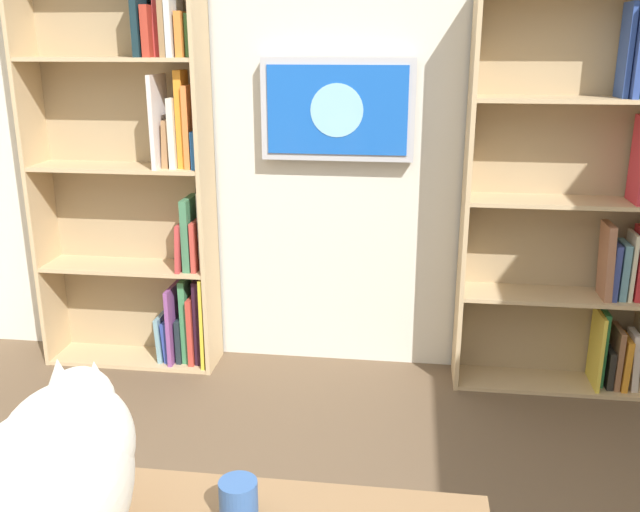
{
  "coord_description": "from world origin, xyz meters",
  "views": [
    {
      "loc": [
        -0.39,
        1.36,
        1.72
      ],
      "look_at": [
        -0.06,
        -1.09,
        0.95
      ],
      "focal_mm": 38.88,
      "sensor_mm": 36.0,
      "label": 1
    }
  ],
  "objects_px": {
    "bookshelf_left": "(586,200)",
    "bookshelf_right": "(144,171)",
    "cat": "(44,494)",
    "wall_mounted_tv": "(338,110)",
    "coffee_mug": "(239,502)"
  },
  "relations": [
    {
      "from": "bookshelf_left",
      "to": "bookshelf_right",
      "type": "height_order",
      "value": "bookshelf_right"
    },
    {
      "from": "cat",
      "to": "wall_mounted_tv",
      "type": "bearing_deg",
      "value": -95.44
    },
    {
      "from": "bookshelf_right",
      "to": "cat",
      "type": "xyz_separation_m",
      "value": [
        -0.76,
        2.46,
        -0.12
      ]
    },
    {
      "from": "bookshelf_right",
      "to": "coffee_mug",
      "type": "relative_size",
      "value": 22.79
    },
    {
      "from": "bookshelf_right",
      "to": "coffee_mug",
      "type": "bearing_deg",
      "value": 115.15
    },
    {
      "from": "bookshelf_right",
      "to": "coffee_mug",
      "type": "xyz_separation_m",
      "value": [
        -1.06,
        2.26,
        -0.26
      ]
    },
    {
      "from": "bookshelf_right",
      "to": "bookshelf_left",
      "type": "bearing_deg",
      "value": -179.99
    },
    {
      "from": "bookshelf_right",
      "to": "wall_mounted_tv",
      "type": "distance_m",
      "value": 1.06
    },
    {
      "from": "wall_mounted_tv",
      "to": "coffee_mug",
      "type": "xyz_separation_m",
      "value": [
        -0.05,
        2.34,
        -0.58
      ]
    },
    {
      "from": "cat",
      "to": "coffee_mug",
      "type": "height_order",
      "value": "cat"
    },
    {
      "from": "bookshelf_left",
      "to": "wall_mounted_tv",
      "type": "height_order",
      "value": "bookshelf_left"
    },
    {
      "from": "wall_mounted_tv",
      "to": "cat",
      "type": "height_order",
      "value": "wall_mounted_tv"
    },
    {
      "from": "cat",
      "to": "coffee_mug",
      "type": "relative_size",
      "value": 7.4
    },
    {
      "from": "wall_mounted_tv",
      "to": "cat",
      "type": "xyz_separation_m",
      "value": [
        0.24,
        2.54,
        -0.44
      ]
    },
    {
      "from": "bookshelf_right",
      "to": "cat",
      "type": "distance_m",
      "value": 2.58
    }
  ]
}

